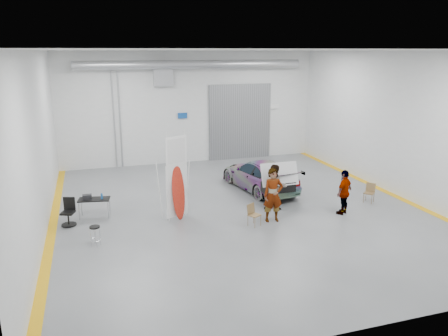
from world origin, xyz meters
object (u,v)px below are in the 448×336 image
object	(u,v)px
person_a	(273,195)
shop_stool	(95,236)
person_c	(344,192)
folding_chair_far	(369,197)
surfboard_display	(175,185)
person_b	(276,187)
office_chair	(68,214)
folding_chair_near	(254,219)
sedan_car	(260,175)
work_table	(92,199)

from	to	relation	value
person_a	shop_stool	size ratio (longest dim) A/B	2.97
person_c	shop_stool	xyz separation A→B (m)	(-9.01, -0.15, -0.53)
person_a	folding_chair_far	bearing A→B (deg)	13.39
surfboard_display	shop_stool	distance (m)	3.35
person_b	office_chair	bearing A→B (deg)	-169.14
folding_chair_near	shop_stool	xyz separation A→B (m)	(-5.38, -0.06, 0.09)
shop_stool	folding_chair_far	bearing A→B (deg)	5.13
person_a	surfboard_display	distance (m)	3.54
sedan_car	folding_chair_near	world-z (taller)	sedan_car
person_c	folding_chair_near	distance (m)	3.69
person_a	office_chair	distance (m)	7.28
surfboard_display	work_table	bearing A→B (deg)	133.26
person_b	folding_chair_near	distance (m)	1.98
sedan_car	folding_chair_near	distance (m)	4.26
person_c	work_table	xyz separation A→B (m)	(-9.03, 2.46, -0.15)
person_b	work_table	size ratio (longest dim) A/B	1.50
person_c	work_table	distance (m)	9.36
person_b	person_c	size ratio (longest dim) A/B	1.05
person_b	shop_stool	world-z (taller)	person_b
shop_stool	office_chair	world-z (taller)	office_chair
sedan_car	person_b	bearing A→B (deg)	72.76
shop_stool	work_table	world-z (taller)	work_table
person_a	surfboard_display	bearing A→B (deg)	165.11
surfboard_display	folding_chair_far	bearing A→B (deg)	-28.55
person_b	shop_stool	distance (m)	6.89
person_c	shop_stool	bearing A→B (deg)	-30.39
person_b	sedan_car	bearing A→B (deg)	97.90
person_b	folding_chair_near	xyz separation A→B (m)	(-1.36, -1.28, -0.66)
surfboard_display	person_a	bearing A→B (deg)	-44.57
folding_chair_near	folding_chair_far	xyz separation A→B (m)	(5.33, 0.91, 0.00)
person_a	folding_chair_near	world-z (taller)	person_a
work_table	office_chair	size ratio (longest dim) A/B	1.23
surfboard_display	folding_chair_far	distance (m)	7.95
person_b	shop_stool	bearing A→B (deg)	-152.36
work_table	office_chair	distance (m)	1.04
person_a	shop_stool	bearing A→B (deg)	-172.63
person_a	surfboard_display	world-z (taller)	surfboard_display
person_b	folding_chair_near	size ratio (longest dim) A/B	2.30
folding_chair_near	office_chair	bearing A→B (deg)	132.86
surfboard_display	work_table	size ratio (longest dim) A/B	2.72
work_table	sedan_car	bearing A→B (deg)	10.36
person_a	folding_chair_far	distance (m)	4.65
shop_stool	office_chair	distance (m)	2.25
folding_chair_near	surfboard_display	bearing A→B (deg)	121.67
person_a	work_table	size ratio (longest dim) A/B	1.64
person_c	office_chair	size ratio (longest dim) A/B	1.76
folding_chair_far	shop_stool	xyz separation A→B (m)	(-10.70, -0.96, 0.08)
shop_stool	work_table	xyz separation A→B (m)	(-0.02, 2.61, 0.38)
sedan_car	folding_chair_far	xyz separation A→B (m)	(3.58, -2.96, -0.42)
sedan_car	person_b	distance (m)	2.62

